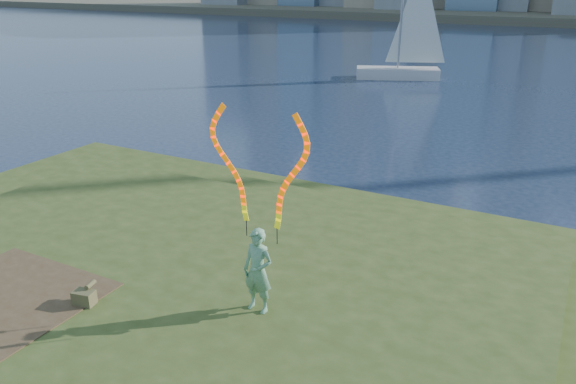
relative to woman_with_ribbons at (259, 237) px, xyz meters
The scene contains 7 objects.
ground 3.31m from the woman_with_ribbons, 151.62° to the left, with size 320.00×320.00×0.00m, color #17233A.
grassy_knoll 3.08m from the woman_with_ribbons, 152.50° to the right, with size 20.00×18.00×0.80m.
dirt_patch 5.02m from the woman_with_ribbons, 155.04° to the right, with size 3.20×3.00×0.02m, color #47331E.
far_shore 96.21m from the woman_with_ribbons, 91.29° to the left, with size 320.00×40.00×1.20m, color #514C3B.
woman_with_ribbons is the anchor object (origin of this frame).
canvas_bag 3.44m from the woman_with_ribbons, 154.46° to the right, with size 0.42×0.48×0.36m.
sailboat 29.93m from the woman_with_ribbons, 102.78° to the left, with size 5.60×3.62×8.62m.
Camera 1 is at (6.71, -8.54, 6.39)m, focal length 35.00 mm.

